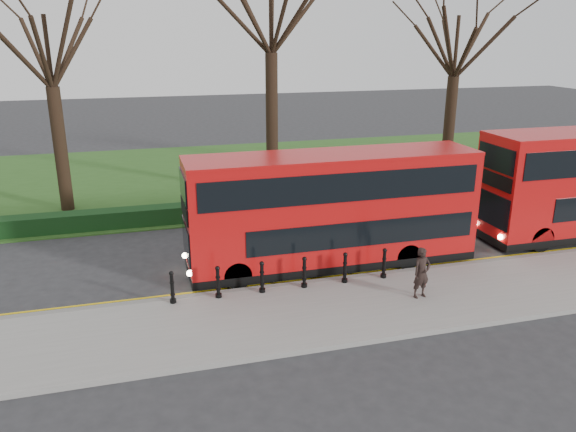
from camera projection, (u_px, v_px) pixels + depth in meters
name	position (u px, v px, depth m)	size (l,w,h in m)	color
ground	(286.00, 275.00, 19.49)	(120.00, 120.00, 0.00)	#28282B
pavement	(312.00, 313.00, 16.72)	(60.00, 4.00, 0.15)	gray
kerb	(294.00, 285.00, 18.55)	(60.00, 0.25, 0.16)	slate
grass_verge	(220.00, 175.00, 33.22)	(60.00, 18.00, 0.06)	#29521B
hedge	(247.00, 208.00, 25.59)	(60.00, 0.90, 0.80)	black
yellow_line_outer	(291.00, 284.00, 18.84)	(60.00, 0.10, 0.01)	yellow
yellow_line_inner	(290.00, 281.00, 19.03)	(60.00, 0.10, 0.01)	yellow
tree_left	(47.00, 43.00, 24.26)	(6.69, 6.69, 10.46)	black
tree_mid	(271.00, 2.00, 26.23)	(8.28, 8.28, 12.94)	black
tree_right	(457.00, 40.00, 29.29)	(6.77, 6.77, 10.58)	black
bollard_row	(283.00, 275.00, 17.93)	(7.15, 0.15, 1.00)	black
bus_lead	(332.00, 211.00, 19.75)	(10.29, 2.37, 4.09)	#B80E0F
pedestrian	(422.00, 273.00, 17.34)	(0.59, 0.39, 1.63)	black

